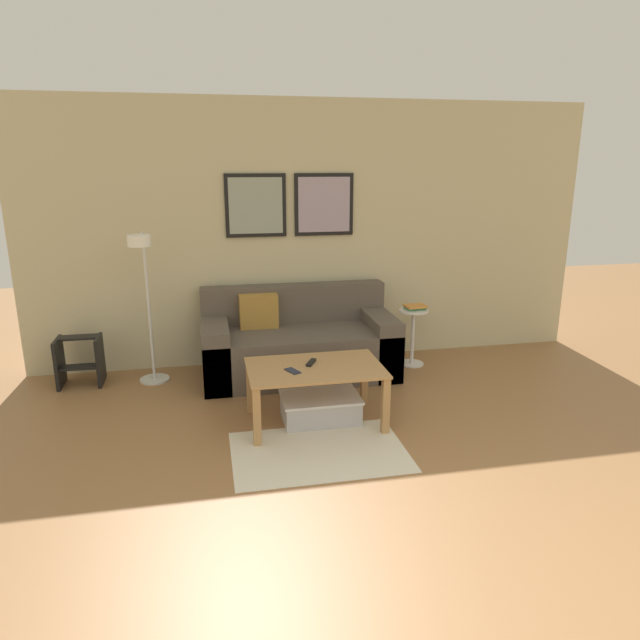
# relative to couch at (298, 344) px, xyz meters

# --- Properties ---
(wall_back) EXTENTS (5.60, 0.09, 2.55)m
(wall_back) POSITION_rel_couch_xyz_m (0.25, 0.45, 0.99)
(wall_back) COLOR #C6BC93
(wall_back) RESTS_ON ground_plane
(area_rug) EXTENTS (1.22, 0.82, 0.01)m
(area_rug) POSITION_rel_couch_xyz_m (-0.11, -1.55, -0.29)
(area_rug) COLOR beige
(area_rug) RESTS_ON ground_plane
(couch) EXTENTS (1.80, 0.85, 0.81)m
(couch) POSITION_rel_couch_xyz_m (0.00, 0.00, 0.00)
(couch) COLOR brown
(couch) RESTS_ON ground_plane
(coffee_table) EXTENTS (1.03, 0.65, 0.46)m
(coffee_table) POSITION_rel_couch_xyz_m (-0.04, -1.07, 0.09)
(coffee_table) COLOR #AD7F4C
(coffee_table) RESTS_ON ground_plane
(storage_bin) EXTENTS (0.61, 0.41, 0.20)m
(storage_bin) POSITION_rel_couch_xyz_m (0.01, -1.04, -0.19)
(storage_bin) COLOR #B2B2B7
(storage_bin) RESTS_ON ground_plane
(floor_lamp) EXTENTS (0.27, 0.55, 1.39)m
(floor_lamp) POSITION_rel_couch_xyz_m (-1.34, -0.09, 0.61)
(floor_lamp) COLOR silver
(floor_lamp) RESTS_ON ground_plane
(side_table) EXTENTS (0.29, 0.29, 0.57)m
(side_table) POSITION_rel_couch_xyz_m (1.16, 0.02, 0.04)
(side_table) COLOR white
(side_table) RESTS_ON ground_plane
(book_stack) EXTENTS (0.21, 0.18, 0.05)m
(book_stack) POSITION_rel_couch_xyz_m (1.18, 0.04, 0.30)
(book_stack) COLOR #387F4C
(book_stack) RESTS_ON side_table
(remote_control) EXTENTS (0.11, 0.15, 0.02)m
(remote_control) POSITION_rel_couch_xyz_m (-0.06, -1.00, 0.18)
(remote_control) COLOR black
(remote_control) RESTS_ON coffee_table
(cell_phone) EXTENTS (0.12, 0.15, 0.01)m
(cell_phone) POSITION_rel_couch_xyz_m (-0.23, -1.14, 0.17)
(cell_phone) COLOR #1E2338
(cell_phone) RESTS_ON coffee_table
(step_stool) EXTENTS (0.38, 0.31, 0.44)m
(step_stool) POSITION_rel_couch_xyz_m (-1.99, 0.12, -0.06)
(step_stool) COLOR black
(step_stool) RESTS_ON ground_plane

